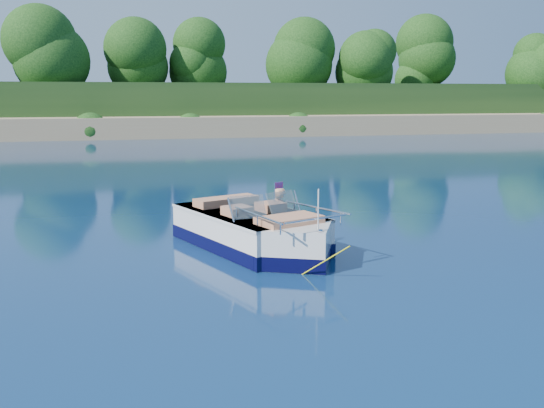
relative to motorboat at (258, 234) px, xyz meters
name	(u,v)px	position (x,y,z in m)	size (l,w,h in m)	color
ground	(394,276)	(1.90, -2.36, -0.33)	(160.00, 160.00, 0.00)	#091840
shoreline	(159,113)	(1.90, 61.41, 0.65)	(170.00, 59.00, 6.00)	#9F825C
treeline	(175,64)	(1.94, 38.65, 5.22)	(150.00, 7.12, 8.19)	#311E10
motorboat	(258,234)	(0.00, 0.00, 0.00)	(2.92, 4.86, 1.70)	silver
tow_tube	(280,225)	(0.95, 1.82, -0.24)	(1.42, 1.42, 0.34)	#FFFC0F
boy	(279,229)	(0.92, 1.79, -0.33)	(0.53, 0.35, 1.46)	tan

